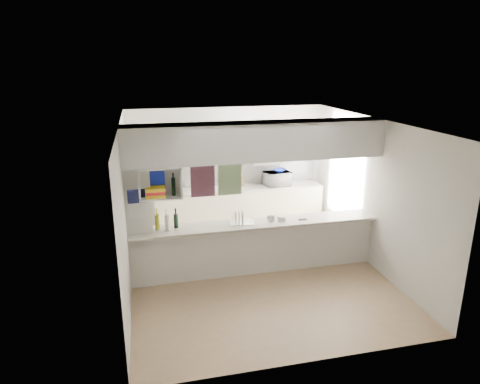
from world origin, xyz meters
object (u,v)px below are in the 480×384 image
object	(u,v)px
microwave	(277,178)
wine_bottles	(162,222)
dish_rack	(241,218)
bowl	(279,170)

from	to	relation	value
microwave	wine_bottles	size ratio (longest dim) A/B	1.04
dish_rack	wine_bottles	xyz separation A→B (m)	(-1.31, -0.02, 0.05)
microwave	bowl	xyz separation A→B (m)	(0.04, -0.01, 0.18)
microwave	dish_rack	bearing A→B (deg)	48.53
microwave	bowl	world-z (taller)	bowl
bowl	dish_rack	size ratio (longest dim) A/B	0.59
bowl	wine_bottles	distance (m)	3.33
dish_rack	wine_bottles	bearing A→B (deg)	-172.24
microwave	wine_bottles	xyz separation A→B (m)	(-2.59, -2.05, -0.02)
wine_bottles	bowl	bearing A→B (deg)	37.75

